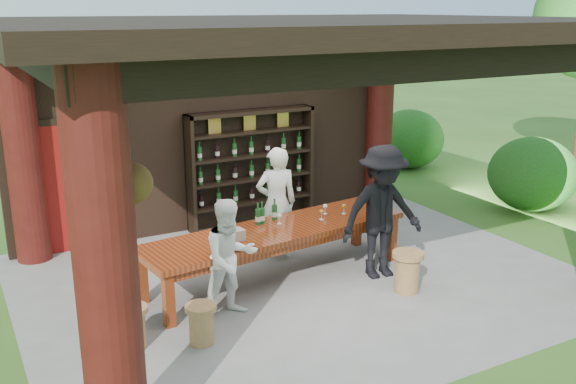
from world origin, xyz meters
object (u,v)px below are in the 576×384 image
napkin_basket (234,235)px  stool_far_left (132,327)px  stool_near_left (201,323)px  stool_near_right (407,271)px  guest_woman (230,259)px  host (277,203)px  tasting_table (276,236)px  wine_shelf (252,168)px  guest_man (382,212)px

napkin_basket → stool_far_left: bearing=-154.9°
stool_near_left → stool_near_right: stool_near_right is taller
guest_woman → napkin_basket: 0.60m
stool_far_left → stool_near_left: bearing=-20.4°
stool_far_left → host: 3.18m
tasting_table → stool_near_right: tasting_table is taller
stool_near_left → wine_shelf: bearing=56.5°
wine_shelf → guest_woman: bearing=-119.9°
guest_woman → wine_shelf: bearing=55.6°
wine_shelf → stool_near_left: bearing=-123.5°
host → guest_man: 1.63m
stool_near_right → stool_far_left: 3.61m
host → tasting_table: bearing=74.5°
tasting_table → napkin_basket: napkin_basket is taller
tasting_table → host: 0.88m
tasting_table → stool_near_left: (-1.55, -1.15, -0.39)m
stool_near_left → stool_far_left: bearing=159.6°
stool_far_left → napkin_basket: napkin_basket is taller
stool_near_left → stool_far_left: size_ratio=0.94×
stool_near_left → napkin_basket: bearing=49.5°
stool_near_right → host: (-0.94, 1.92, 0.55)m
stool_far_left → host: size_ratio=0.29×
wine_shelf → guest_woman: wine_shelf is taller
stool_near_right → host: size_ratio=0.32×
stool_far_left → tasting_table: bearing=21.3°
guest_woman → napkin_basket: guest_woman is taller
wine_shelf → tasting_table: size_ratio=0.58×
tasting_table → stool_near_left: bearing=-143.5°
wine_shelf → tasting_table: bearing=-107.8°
tasting_table → stool_near_right: 1.81m
host → napkin_basket: size_ratio=6.50×
stool_near_right → guest_man: (-0.00, 0.59, 0.64)m
wine_shelf → host: wine_shelf is taller
stool_far_left → guest_woman: (1.29, 0.21, 0.47)m
napkin_basket → stool_near_left: bearing=-130.5°
stool_near_left → guest_man: size_ratio=0.25×
stool_near_right → stool_near_left: bearing=179.7°
stool_far_left → napkin_basket: bearing=25.1°
wine_shelf → tasting_table: (-0.74, -2.31, -0.36)m
tasting_table → guest_man: 1.48m
stool_near_right → tasting_table: bearing=139.0°
stool_near_right → guest_man: guest_man is taller
guest_man → napkin_basket: (-2.03, 0.43, -0.11)m
guest_man → stool_near_left: bearing=-162.1°
stool_near_right → stool_far_left: bearing=175.5°
wine_shelf → guest_man: bearing=-78.3°
guest_man → guest_woman: bearing=-171.0°
tasting_table → stool_near_right: (1.34, -1.16, -0.35)m
stool_far_left → guest_man: bearing=4.9°
wine_shelf → guest_woman: (-1.72, -2.98, -0.26)m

